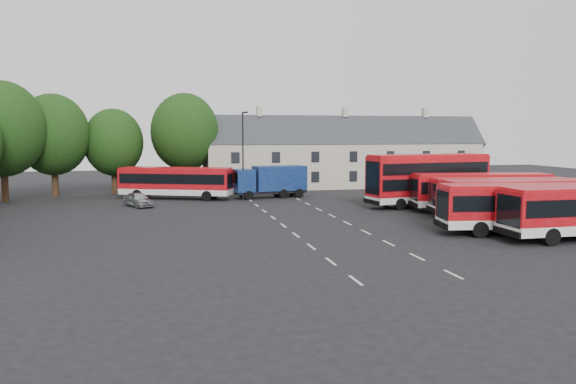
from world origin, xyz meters
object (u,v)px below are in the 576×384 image
object	(u,v)px
bus_dd_south	(428,177)
box_truck	(271,180)
lamppost	(243,153)
silver_car	(138,199)

from	to	relation	value
bus_dd_south	box_truck	world-z (taller)	bus_dd_south
box_truck	lamppost	size ratio (longest dim) A/B	0.88
silver_car	lamppost	world-z (taller)	lamppost
bus_dd_south	box_truck	xyz separation A→B (m)	(-12.95, 10.31, -0.89)
box_truck	lamppost	xyz separation A→B (m)	(-3.14, -1.42, 2.92)
box_truck	silver_car	world-z (taller)	box_truck
box_truck	silver_car	size ratio (longest dim) A/B	1.98
silver_car	bus_dd_south	bearing A→B (deg)	-39.09
bus_dd_south	box_truck	distance (m)	16.58
box_truck	lamppost	bearing A→B (deg)	-164.47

